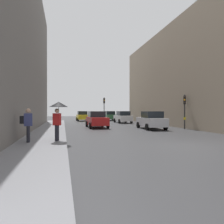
% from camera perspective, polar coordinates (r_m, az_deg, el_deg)
% --- Properties ---
extents(ground_plane, '(120.00, 120.00, 0.00)m').
position_cam_1_polar(ground_plane, '(10.91, 20.33, -9.19)').
color(ground_plane, '#38383A').
extents(sidewalk_kerb, '(2.61, 40.00, 0.16)m').
position_cam_1_polar(sidewalk_kerb, '(15.01, -18.49, -6.27)').
color(sidewalk_kerb, gray).
rests_on(sidewalk_kerb, ground).
extents(building_facade_right, '(12.00, 29.53, 12.02)m').
position_cam_1_polar(building_facade_right, '(26.89, 28.59, 9.29)').
color(building_facade_right, gray).
rests_on(building_facade_right, ground).
extents(traffic_light_far_median, '(0.24, 0.43, 3.96)m').
position_cam_1_polar(traffic_light_far_median, '(31.03, -2.32, 2.02)').
color(traffic_light_far_median, '#2D2D2D').
rests_on(traffic_light_far_median, ground).
extents(traffic_light_mid_street, '(0.38, 0.44, 3.41)m').
position_cam_1_polar(traffic_light_mid_street, '(20.57, 20.53, 1.84)').
color(traffic_light_mid_street, '#2D2D2D').
rests_on(traffic_light_mid_street, ground).
extents(car_white_compact, '(2.03, 4.21, 1.76)m').
position_cam_1_polar(car_white_compact, '(29.23, 3.21, -1.49)').
color(car_white_compact, silver).
rests_on(car_white_compact, ground).
extents(car_yellow_taxi, '(2.09, 4.24, 1.76)m').
position_cam_1_polar(car_yellow_taxi, '(35.27, -8.70, -1.19)').
color(car_yellow_taxi, yellow).
rests_on(car_yellow_taxi, ground).
extents(car_silver_hatchback, '(2.26, 4.32, 1.76)m').
position_cam_1_polar(car_silver_hatchback, '(19.69, 11.45, -2.37)').
color(car_silver_hatchback, '#BCBCC1').
rests_on(car_silver_hatchback, ground).
extents(car_red_sedan, '(2.07, 4.23, 1.76)m').
position_cam_1_polar(car_red_sedan, '(21.08, -4.52, -2.19)').
color(car_red_sedan, red).
rests_on(car_red_sedan, ground).
extents(car_green_estate, '(2.07, 4.22, 1.76)m').
position_cam_1_polar(car_green_estate, '(36.75, -0.69, -1.12)').
color(car_green_estate, '#2D6038').
rests_on(car_green_estate, ground).
extents(pedestrian_with_umbrella, '(1.00, 1.00, 2.14)m').
position_cam_1_polar(pedestrian_with_umbrella, '(11.06, -15.52, 0.52)').
color(pedestrian_with_umbrella, black).
rests_on(pedestrian_with_umbrella, sidewalk_kerb).
extents(pedestrian_with_grey_backpack, '(0.62, 0.36, 1.77)m').
position_cam_1_polar(pedestrian_with_grey_backpack, '(11.08, -23.60, -3.00)').
color(pedestrian_with_grey_backpack, black).
rests_on(pedestrian_with_grey_backpack, sidewalk_kerb).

